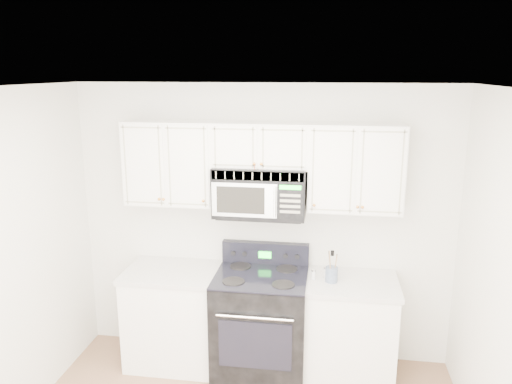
# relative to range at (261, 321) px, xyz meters

# --- Properties ---
(room) EXTENTS (3.51, 3.51, 2.61)m
(room) POSITION_rel_range_xyz_m (-0.03, -1.41, 0.82)
(room) COLOR #885C46
(room) RESTS_ON ground
(base_cabinet_left) EXTENTS (0.86, 0.65, 0.92)m
(base_cabinet_left) POSITION_rel_range_xyz_m (-0.83, 0.03, -0.06)
(base_cabinet_left) COLOR white
(base_cabinet_left) RESTS_ON ground
(base_cabinet_right) EXTENTS (0.86, 0.65, 0.92)m
(base_cabinet_right) POSITION_rel_range_xyz_m (0.77, 0.03, -0.06)
(base_cabinet_right) COLOR white
(base_cabinet_right) RESTS_ON ground
(range) EXTENTS (0.82, 0.74, 1.14)m
(range) POSITION_rel_range_xyz_m (0.00, 0.00, 0.00)
(range) COLOR black
(range) RESTS_ON ground
(upper_cabinets) EXTENTS (2.44, 0.37, 0.75)m
(upper_cabinets) POSITION_rel_range_xyz_m (-0.03, 0.18, 1.45)
(upper_cabinets) COLOR white
(upper_cabinets) RESTS_ON ground
(microwave) EXTENTS (0.80, 0.45, 0.44)m
(microwave) POSITION_rel_range_xyz_m (-0.03, 0.14, 1.19)
(microwave) COLOR black
(microwave) RESTS_ON ground
(utensil_crock) EXTENTS (0.11, 0.11, 0.29)m
(utensil_crock) POSITION_rel_range_xyz_m (0.62, -0.01, 0.51)
(utensil_crock) COLOR slate
(utensil_crock) RESTS_ON base_cabinet_right
(shaker_salt) EXTENTS (0.04, 0.04, 0.09)m
(shaker_salt) POSITION_rel_range_xyz_m (0.46, 0.01, 0.48)
(shaker_salt) COLOR silver
(shaker_salt) RESTS_ON base_cabinet_right
(shaker_pepper) EXTENTS (0.04, 0.04, 0.10)m
(shaker_pepper) POSITION_rel_range_xyz_m (0.57, 0.06, 0.49)
(shaker_pepper) COLOR silver
(shaker_pepper) RESTS_ON base_cabinet_right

